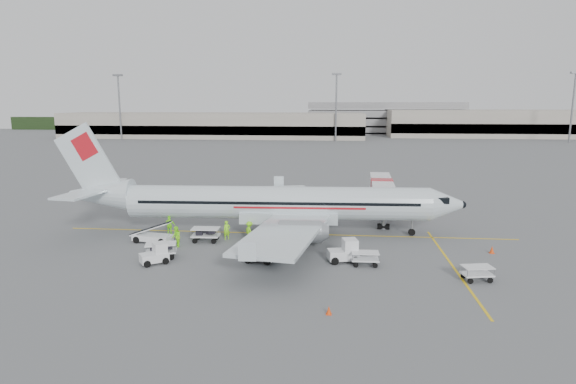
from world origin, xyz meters
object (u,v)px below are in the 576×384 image
Objects in this scene: jet_bridge at (381,198)px; belt_loader at (152,229)px; tug_aft at (154,254)px; tug_mid at (260,251)px; tug_fore at (343,251)px; aircraft at (278,181)px.

belt_loader is (-21.87, -12.49, -0.83)m from jet_bridge.
jet_bridge is at bearing 6.99° from tug_aft.
belt_loader is 11.60m from tug_mid.
belt_loader is at bearing 154.54° from tug_fore.
tug_fore is 6.71m from tug_mid.
tug_fore is (17.35, -3.91, -0.35)m from belt_loader.
belt_loader is at bearing 75.63° from tug_aft.
jet_bridge is 3.39× the size of belt_loader.
belt_loader is 2.00× the size of tug_mid.
tug_mid is 1.11× the size of tug_aft.
jet_bridge is at bearing 39.85° from belt_loader.
tug_fore is (6.17, -7.93, -4.34)m from aircraft.
aircraft is at bearing -138.99° from jet_bridge.
belt_loader reaches higher than tug_mid.
tug_fore is 15.14m from tug_aft.
aircraft is at bearing 29.90° from belt_loader.
jet_bridge is 26.82m from tug_aft.
belt_loader is 17.79m from tug_fore.
tug_fore is at bearing -2.58° from belt_loader.
aircraft is 15.85× the size of tug_fore.
aircraft is at bearing 11.91° from tug_aft.
tug_aft is (2.34, -5.84, -0.46)m from belt_loader.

